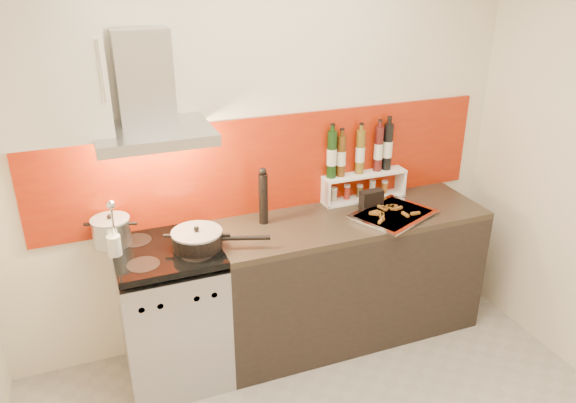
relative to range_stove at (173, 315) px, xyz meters
name	(u,v)px	position (x,y,z in m)	size (l,w,h in m)	color
back_wall	(262,153)	(0.70, 0.30, 0.86)	(3.40, 0.02, 2.60)	silver
backsplash	(271,165)	(0.75, 0.29, 0.78)	(3.00, 0.02, 0.64)	#9B1808
range_stove	(173,315)	(0.00, 0.00, 0.00)	(0.60, 0.60, 0.91)	#B7B7BA
counter	(348,276)	(1.20, 0.00, 0.01)	(1.80, 0.60, 0.90)	black
range_hood	(148,100)	(0.00, 0.14, 1.30)	(0.62, 0.50, 0.61)	#B7B7BA
upper_cabinet	(30,69)	(-0.55, 0.13, 1.51)	(0.70, 0.35, 0.72)	silver
stock_pot	(111,231)	(-0.28, 0.16, 0.55)	(0.22, 0.22, 0.19)	#B7B7BA
saute_pan	(198,239)	(0.18, -0.06, 0.52)	(0.55, 0.30, 0.14)	black
utensil_jar	(114,239)	(-0.28, 0.01, 0.57)	(0.08, 0.12, 0.37)	silver
pepper_mill	(263,197)	(0.64, 0.12, 0.64)	(0.06, 0.06, 0.37)	black
step_shelf	(361,167)	(1.38, 0.24, 0.70)	(0.60, 0.16, 0.52)	white
caddy_box	(371,200)	(1.38, 0.07, 0.52)	(0.16, 0.07, 0.13)	black
baking_tray	(393,214)	(1.45, -0.09, 0.47)	(0.61, 0.56, 0.03)	silver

